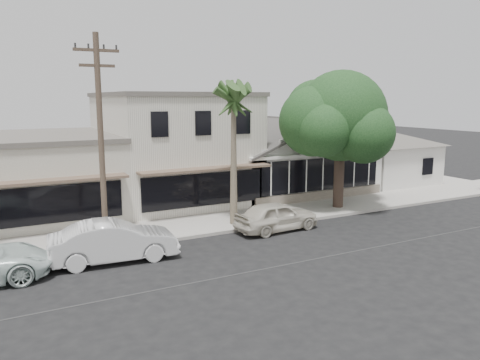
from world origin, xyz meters
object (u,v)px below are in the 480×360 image
car_1 (114,241)px  shade_tree (337,119)px  utility_pole (101,138)px  car_0 (277,216)px

car_1 → shade_tree: bearing=-72.9°
utility_pole → car_0: bearing=-6.8°
car_0 → shade_tree: bearing=-70.5°
car_0 → shade_tree: size_ratio=0.53×
car_1 → car_0: bearing=-80.8°
car_0 → utility_pole: bearing=79.5°
utility_pole → car_1: utility_pole is taller
utility_pole → car_1: bearing=-90.8°
car_0 → car_1: (-8.03, -0.68, 0.09)m
utility_pole → car_1: 4.30m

